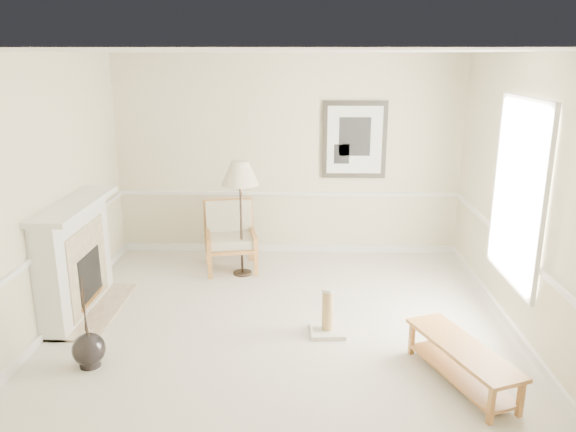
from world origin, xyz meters
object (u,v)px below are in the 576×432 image
Objects in this scene: bench at (462,358)px; floor_vase at (89,350)px; armchair at (230,232)px; floor_lamp at (240,176)px; scratching_post at (327,319)px.

floor_vase is at bearing 177.13° from bench.
armchair is 0.60× the size of floor_lamp.
armchair is at bearing 124.21° from floor_lamp.
bench is (2.26, -2.56, -1.11)m from floor_lamp.
bench is at bearing -60.95° from armchair.
bench is 2.58× the size of scratching_post.
floor_vase is 0.99× the size of armchair.
armchair is 0.92m from floor_lamp.
floor_vase is 1.77× the size of scratching_post.
bench is at bearing -37.65° from scratching_post.
floor_lamp reaches higher than bench.
floor_lamp is (0.19, -0.29, 0.86)m from armchair.
floor_lamp is 2.99× the size of scratching_post.
armchair reaches higher than bench.
scratching_post is at bearing 142.35° from bench.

